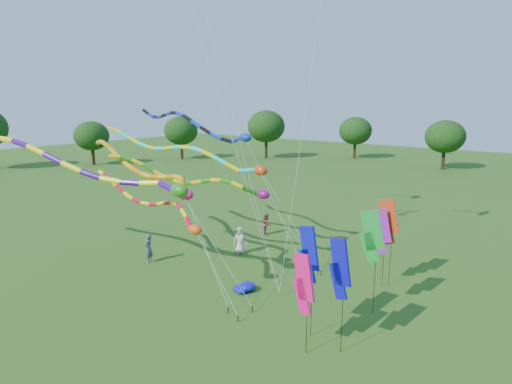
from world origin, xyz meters
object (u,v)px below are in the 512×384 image
Objects in this scene: person_b at (149,248)px; person_c at (267,224)px; tube_kite_red at (158,206)px; blue_nylon_heap at (237,288)px; tube_kite_orange at (147,171)px; person_a at (240,240)px.

person_b reaches higher than person_c.
tube_kite_red reaches higher than blue_nylon_heap.
tube_kite_orange reaches higher than person_a.
blue_nylon_heap is at bearing 175.93° from person_c.
person_b is at bearing -167.36° from person_a.
blue_nylon_heap is (4.29, 1.35, -3.94)m from tube_kite_red.
blue_nylon_heap is 0.82× the size of person_b.
tube_kite_red reaches higher than person_c.
tube_kite_red is at bearing 41.49° from person_b.
tube_kite_red reaches higher than person_a.
person_b is (-6.87, -0.17, 0.71)m from blue_nylon_heap.
tube_kite_orange reaches higher than person_b.
tube_kite_orange reaches higher than blue_nylon_heap.
person_b is (-0.48, 0.15, -4.80)m from tube_kite_orange.
person_a is 4.37m from person_c.
person_a is at bearing 90.38° from tube_kite_red.
tube_kite_orange is at bearing -162.50° from person_a.
person_c is at bearing 117.80° from blue_nylon_heap.
blue_nylon_heap is at bearing 15.54° from tube_kite_orange.
person_b is 1.12× the size of person_c.
blue_nylon_heap is at bearing 25.72° from tube_kite_red.
person_a is 5.68m from person_b.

